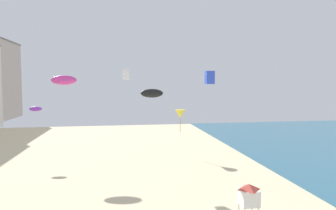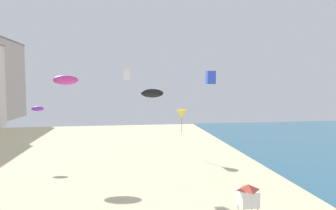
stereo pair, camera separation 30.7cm
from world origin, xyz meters
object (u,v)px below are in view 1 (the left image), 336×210
Objects in this scene: kite_black_parafoil at (152,93)px; kite_magenta_parafoil_3 at (64,80)px; kite_yellow_delta_2 at (180,114)px; lifeguard_stand at (249,195)px; kite_white_box at (126,75)px; kite_blue_box at (210,77)px; kite_purple_parafoil at (36,109)px.

kite_black_parafoil is 0.68× the size of kite_magenta_parafoil_3.
kite_black_parafoil is 12.59m from kite_yellow_delta_2.
kite_white_box is at bearing 97.09° from lifeguard_stand.
kite_blue_box is 20.43m from kite_purple_parafoil.
kite_black_parafoil is 1.42× the size of kite_blue_box.
kite_purple_parafoil is (-17.71, 19.23, 4.04)m from lifeguard_stand.
kite_white_box is at bearing -149.15° from kite_yellow_delta_2.
kite_white_box is (-7.32, 14.74, 7.93)m from lifeguard_stand.
kite_purple_parafoil is at bearing 158.79° from kite_blue_box.
kite_magenta_parafoil_3 is at bearing -27.98° from kite_purple_parafoil.
kite_white_box is 0.84× the size of kite_blue_box.
kite_purple_parafoil reaches higher than kite_yellow_delta_2.
lifeguard_stand is 19.03m from kite_yellow_delta_2.
kite_black_parafoil reaches higher than kite_purple_parafoil.
kite_yellow_delta_2 is (17.09, -0.48, -0.81)m from kite_purple_parafoil.
lifeguard_stand is 0.89× the size of kite_yellow_delta_2.
lifeguard_stand is 18.27m from kite_white_box.
kite_black_parafoil is 13.31m from kite_magenta_parafoil_3.
kite_purple_parafoil reaches higher than lifeguard_stand.
kite_black_parafoil is (2.03, -7.31, -1.76)m from kite_white_box.
kite_black_parafoil is at bearing -74.52° from kite_white_box.
kite_purple_parafoil is at bearing 178.38° from kite_yellow_delta_2.
kite_magenta_parafoil_3 reaches higher than kite_yellow_delta_2.
kite_magenta_parafoil_3 is (-8.82, 9.89, 1.21)m from kite_black_parafoil.
kite_yellow_delta_2 is at bearing 67.56° from kite_black_parafoil.
kite_black_parafoil is at bearing -43.53° from kite_purple_parafoil.
lifeguard_stand is 1.79× the size of kite_purple_parafoil.
kite_magenta_parafoil_3 is 0.97× the size of kite_yellow_delta_2.
kite_white_box reaches higher than kite_magenta_parafoil_3.
kite_purple_parafoil is at bearing 152.02° from kite_magenta_parafoil_3.
lifeguard_stand is 11.01m from kite_black_parafoil.
kite_blue_box is 0.46× the size of kite_yellow_delta_2.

